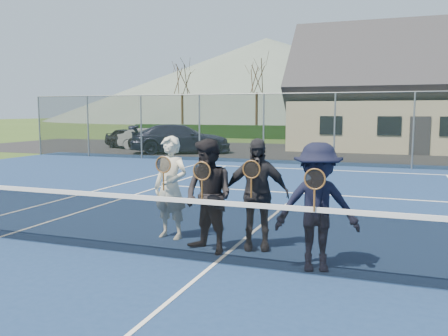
# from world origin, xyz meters

# --- Properties ---
(ground) EXTENTS (220.00, 220.00, 0.00)m
(ground) POSITION_xyz_m (0.00, 20.00, 0.00)
(ground) COLOR #334D1B
(ground) RESTS_ON ground
(court_surface) EXTENTS (30.00, 30.00, 0.02)m
(court_surface) POSITION_xyz_m (0.00, 0.00, 0.01)
(court_surface) COLOR navy
(court_surface) RESTS_ON ground
(tarmac_carpark) EXTENTS (40.00, 12.00, 0.01)m
(tarmac_carpark) POSITION_xyz_m (-4.00, 20.00, 0.01)
(tarmac_carpark) COLOR black
(tarmac_carpark) RESTS_ON ground
(hedge_row) EXTENTS (40.00, 1.20, 1.10)m
(hedge_row) POSITION_xyz_m (0.00, 32.00, 0.55)
(hedge_row) COLOR black
(hedge_row) RESTS_ON ground
(hill_west) EXTENTS (110.00, 110.00, 18.00)m
(hill_west) POSITION_xyz_m (-25.00, 95.00, 9.00)
(hill_west) COLOR #56675D
(hill_west) RESTS_ON ground
(car_a) EXTENTS (3.94, 2.77, 1.25)m
(car_a) POSITION_xyz_m (-12.97, 18.92, 0.62)
(car_a) COLOR black
(car_a) RESTS_ON ground
(car_b) EXTENTS (3.87, 1.68, 1.24)m
(car_b) POSITION_xyz_m (-11.38, 18.54, 0.62)
(car_b) COLOR #919499
(car_b) RESTS_ON ground
(car_c) EXTENTS (5.78, 4.22, 1.56)m
(car_c) POSITION_xyz_m (-8.56, 16.89, 0.78)
(car_c) COLOR #181B31
(car_c) RESTS_ON ground
(court_markings) EXTENTS (11.03, 23.83, 0.01)m
(court_markings) POSITION_xyz_m (0.00, 0.00, 0.02)
(court_markings) COLOR white
(court_markings) RESTS_ON court_surface
(tennis_net) EXTENTS (11.68, 0.08, 1.10)m
(tennis_net) POSITION_xyz_m (0.00, 0.00, 0.54)
(tennis_net) COLOR slate
(tennis_net) RESTS_ON ground
(perimeter_fence) EXTENTS (30.07, 0.07, 3.02)m
(perimeter_fence) POSITION_xyz_m (0.00, 13.50, 1.52)
(perimeter_fence) COLOR slate
(perimeter_fence) RESTS_ON ground
(clubhouse) EXTENTS (15.60, 8.20, 7.70)m
(clubhouse) POSITION_xyz_m (4.00, 24.00, 3.99)
(clubhouse) COLOR beige
(clubhouse) RESTS_ON ground
(tree_a) EXTENTS (3.20, 3.20, 7.77)m
(tree_a) POSITION_xyz_m (-16.00, 33.00, 5.79)
(tree_a) COLOR #3B2815
(tree_a) RESTS_ON ground
(tree_b) EXTENTS (3.20, 3.20, 7.77)m
(tree_b) POSITION_xyz_m (-9.00, 33.00, 5.79)
(tree_b) COLOR #362313
(tree_b) RESTS_ON ground
(tree_c) EXTENTS (3.20, 3.20, 7.77)m
(tree_c) POSITION_xyz_m (2.00, 33.00, 5.79)
(tree_c) COLOR #352013
(tree_c) RESTS_ON ground
(player_a) EXTENTS (0.72, 0.55, 1.80)m
(player_a) POSITION_xyz_m (-1.25, 1.07, 0.92)
(player_a) COLOR silver
(player_a) RESTS_ON court_surface
(player_b) EXTENTS (1.07, 0.97, 1.80)m
(player_b) POSITION_xyz_m (-0.30, 0.50, 0.92)
(player_b) COLOR black
(player_b) RESTS_ON court_surface
(player_c) EXTENTS (1.13, 0.69, 1.80)m
(player_c) POSITION_xyz_m (0.34, 0.96, 0.92)
(player_c) COLOR #232328
(player_c) RESTS_ON court_surface
(player_d) EXTENTS (1.30, 0.95, 1.80)m
(player_d) POSITION_xyz_m (1.43, 0.23, 0.92)
(player_d) COLOR black
(player_d) RESTS_ON court_surface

